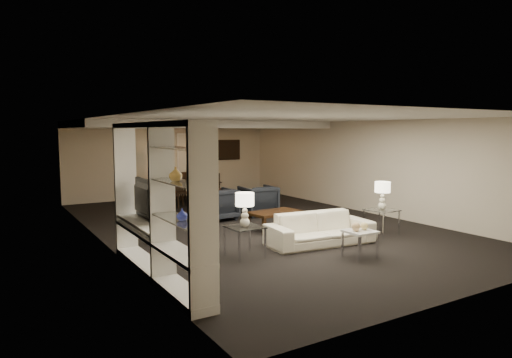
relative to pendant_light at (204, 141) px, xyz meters
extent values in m
plane|color=black|center=(-0.30, -3.50, -1.92)|extent=(11.00, 11.00, 0.00)
cube|color=silver|center=(-0.30, -3.50, 0.58)|extent=(7.00, 11.00, 0.02)
cube|color=beige|center=(-0.30, 2.00, -0.67)|extent=(7.00, 0.02, 2.50)
cube|color=beige|center=(-0.30, -9.00, -0.67)|extent=(7.00, 0.02, 2.50)
cube|color=beige|center=(-3.80, -3.50, -0.67)|extent=(0.02, 11.00, 2.50)
cube|color=beige|center=(3.20, -3.50, -0.67)|extent=(0.02, 11.00, 2.50)
cube|color=silver|center=(-0.30, 0.00, 0.48)|extent=(7.00, 4.00, 0.20)
cube|color=beige|center=(-1.20, 1.92, -0.72)|extent=(1.50, 0.12, 2.40)
cube|color=silver|center=(0.40, 1.97, -0.87)|extent=(0.90, 0.05, 2.10)
cube|color=#142D38|center=(1.80, 1.96, -0.37)|extent=(0.95, 0.04, 0.65)
cylinder|color=#D8591E|center=(0.00, 0.00, 0.00)|extent=(0.52, 0.52, 0.24)
imported|color=beige|center=(-0.19, -5.74, -1.61)|extent=(2.19, 1.04, 0.62)
imported|color=black|center=(-0.79, -2.44, -1.53)|extent=(0.91, 0.93, 0.79)
imported|color=black|center=(0.41, -2.44, -1.53)|extent=(0.91, 0.93, 0.79)
sphere|color=tan|center=(-0.29, -6.84, -1.36)|extent=(0.16, 0.16, 0.16)
sphere|color=#E7CA7A|center=(-0.09, -6.84, -1.37)|extent=(0.14, 0.14, 0.14)
imported|color=black|center=(-3.58, -5.21, -0.84)|extent=(1.15, 0.15, 0.66)
imported|color=#2833AF|center=(-3.61, -7.10, -0.78)|extent=(0.15, 0.15, 0.16)
imported|color=gold|center=(-3.61, -6.90, -0.27)|extent=(0.18, 0.18, 0.19)
cube|color=black|center=(-2.98, -4.03, -1.44)|extent=(0.13, 0.13, 0.95)
imported|color=black|center=(-0.26, 0.48, -1.61)|extent=(1.88, 1.20, 0.62)
camera|label=1|loc=(-5.82, -12.60, 0.30)|focal=32.00mm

